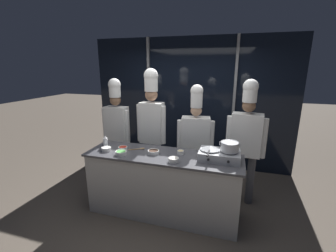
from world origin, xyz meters
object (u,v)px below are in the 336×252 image
squeeze_bottle_clear (105,142)px  chef_head (117,123)px  prep_bowl_soy_glaze (154,152)px  prep_bowl_ginger (181,152)px  prep_bowl_rice (106,149)px  portable_stove (219,155)px  stock_pot (230,147)px  serving_spoon_slotted (140,149)px  chef_pastry (246,135)px  prep_bowl_onion (174,160)px  frying_pan (210,148)px  prep_bowl_scallions (121,153)px  prep_bowl_chili_flakes (123,148)px  chef_line (195,135)px  chef_sous (152,119)px

squeeze_bottle_clear → chef_head: size_ratio=0.10×
squeeze_bottle_clear → prep_bowl_soy_glaze: 0.78m
prep_bowl_ginger → prep_bowl_rice: bearing=-169.7°
portable_stove → stock_pot: (0.12, 0.00, 0.13)m
prep_bowl_soy_glaze → serving_spoon_slotted: prep_bowl_soy_glaze is taller
stock_pot → chef_pastry: 0.61m
squeeze_bottle_clear → prep_bowl_rice: squeeze_bottle_clear is taller
stock_pot → prep_bowl_ginger: bearing=177.0°
squeeze_bottle_clear → prep_bowl_onion: (1.13, -0.22, -0.06)m
stock_pot → frying_pan: bearing=-179.0°
portable_stove → prep_bowl_onion: size_ratio=3.89×
prep_bowl_scallions → chef_pastry: bearing=25.7°
prep_bowl_ginger → chef_head: size_ratio=0.05×
prep_bowl_chili_flakes → chef_head: (-0.45, 0.64, 0.19)m
chef_line → chef_pastry: 0.78m
prep_bowl_soy_glaze → chef_line: size_ratio=0.09×
prep_bowl_soy_glaze → prep_bowl_rice: bearing=-172.3°
chef_line → prep_bowl_ginger: bearing=70.4°
frying_pan → chef_head: bearing=160.2°
stock_pot → chef_head: chef_head is taller
prep_bowl_onion → prep_bowl_soy_glaze: 0.40m
frying_pan → chef_head: (-1.74, 0.63, 0.06)m
portable_stove → prep_bowl_ginger: (-0.54, 0.03, -0.03)m
stock_pot → prep_bowl_ginger: (-0.66, 0.03, -0.16)m
prep_bowl_soy_glaze → prep_bowl_chili_flakes: bearing=175.1°
prep_bowl_onion → chef_sous: (-0.61, 0.83, 0.31)m
stock_pot → chef_line: 0.84m
chef_line → frying_pan: bearing=106.7°
prep_bowl_ginger → chef_sous: bearing=139.5°
frying_pan → prep_bowl_scallions: size_ratio=2.96×
squeeze_bottle_clear → prep_bowl_rice: bearing=-55.2°
portable_stove → prep_bowl_onion: (-0.56, -0.26, -0.03)m
squeeze_bottle_clear → serving_spoon_slotted: size_ratio=0.84×
prep_bowl_onion → prep_bowl_soy_glaze: (-0.35, 0.19, -0.00)m
prep_bowl_soy_glaze → chef_sous: bearing=112.3°
prep_bowl_scallions → chef_head: 1.02m
serving_spoon_slotted → chef_sous: (-0.00, 0.53, 0.33)m
portable_stove → chef_head: chef_head is taller
prep_bowl_chili_flakes → serving_spoon_slotted: 0.25m
portable_stove → prep_bowl_onion: portable_stove is taller
squeeze_bottle_clear → prep_bowl_rice: (0.08, -0.12, -0.06)m
prep_bowl_soy_glaze → prep_bowl_ginger: bearing=14.9°
stock_pot → prep_bowl_chili_flakes: (-1.53, -0.02, -0.17)m
stock_pot → serving_spoon_slotted: 1.30m
portable_stove → prep_bowl_rice: size_ratio=3.77×
prep_bowl_rice → chef_head: bearing=108.0°
portable_stove → stock_pot: size_ratio=2.05×
frying_pan → serving_spoon_slotted: (-1.04, 0.05, -0.14)m
prep_bowl_chili_flakes → squeeze_bottle_clear: bearing=-175.8°
frying_pan → prep_bowl_rice: 1.49m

